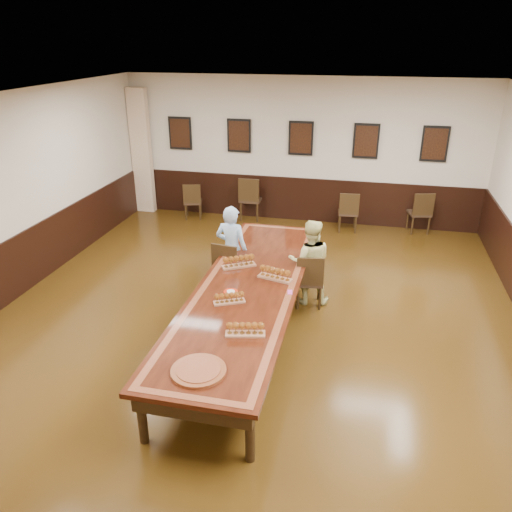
% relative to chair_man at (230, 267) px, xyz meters
% --- Properties ---
extents(floor, '(8.00, 10.00, 0.02)m').
position_rel_chair_man_xyz_m(floor, '(0.59, -1.14, -0.48)').
color(floor, black).
rests_on(floor, ground).
extents(ceiling, '(8.00, 10.00, 0.02)m').
position_rel_chair_man_xyz_m(ceiling, '(0.59, -1.14, 2.74)').
color(ceiling, white).
rests_on(ceiling, floor).
extents(wall_back, '(8.00, 0.02, 3.20)m').
position_rel_chair_man_xyz_m(wall_back, '(0.59, 3.87, 1.13)').
color(wall_back, beige).
rests_on(wall_back, floor).
extents(chair_man, '(0.50, 0.54, 0.93)m').
position_rel_chair_man_xyz_m(chair_man, '(0.00, 0.00, 0.00)').
color(chair_man, '#322216').
rests_on(chair_man, floor).
extents(chair_woman, '(0.49, 0.52, 0.89)m').
position_rel_chair_man_xyz_m(chair_woman, '(1.33, -0.11, -0.02)').
color(chair_woman, '#322216').
rests_on(chair_woman, floor).
extents(spare_chair_a, '(0.50, 0.53, 0.86)m').
position_rel_chair_man_xyz_m(spare_chair_a, '(-1.84, 3.41, -0.04)').
color(spare_chair_a, '#322216').
rests_on(spare_chair_a, floor).
extents(spare_chair_b, '(0.48, 0.53, 1.01)m').
position_rel_chair_man_xyz_m(spare_chair_b, '(-0.51, 3.66, 0.04)').
color(spare_chair_b, '#322216').
rests_on(spare_chair_b, floor).
extents(spare_chair_c, '(0.46, 0.50, 0.90)m').
position_rel_chair_man_xyz_m(spare_chair_c, '(1.75, 3.39, -0.02)').
color(spare_chair_c, '#322216').
rests_on(spare_chair_c, floor).
extents(spare_chair_d, '(0.53, 0.56, 0.92)m').
position_rel_chair_man_xyz_m(spare_chair_d, '(3.26, 3.64, -0.00)').
color(spare_chair_d, '#322216').
rests_on(spare_chair_d, floor).
extents(person_man, '(0.59, 0.43, 1.49)m').
position_rel_chair_man_xyz_m(person_man, '(0.01, 0.10, 0.28)').
color(person_man, '#5392D0').
rests_on(person_man, floor).
extents(person_woman, '(0.77, 0.64, 1.39)m').
position_rel_chair_man_xyz_m(person_woman, '(1.32, -0.01, 0.23)').
color(person_woman, '#E2DC8D').
rests_on(person_woman, floor).
extents(pink_phone, '(0.08, 0.14, 0.01)m').
position_rel_chair_man_xyz_m(pink_phone, '(1.19, -1.19, 0.29)').
color(pink_phone, '#D848A3').
rests_on(pink_phone, conference_table).
extents(curtain, '(0.45, 0.18, 2.90)m').
position_rel_chair_man_xyz_m(curtain, '(-3.16, 3.68, 0.98)').
color(curtain, '#CEAC8D').
rests_on(curtain, floor).
extents(wainscoting, '(8.00, 10.00, 1.00)m').
position_rel_chair_man_xyz_m(wainscoting, '(0.59, -1.14, 0.03)').
color(wainscoting, black).
rests_on(wainscoting, floor).
extents(conference_table, '(1.40, 5.00, 0.76)m').
position_rel_chair_man_xyz_m(conference_table, '(0.59, -1.14, 0.14)').
color(conference_table, black).
rests_on(conference_table, floor).
extents(posters, '(6.14, 0.04, 0.74)m').
position_rel_chair_man_xyz_m(posters, '(0.59, 3.80, 1.43)').
color(posters, black).
rests_on(posters, wall_back).
extents(flight_a, '(0.52, 0.40, 0.19)m').
position_rel_chair_man_xyz_m(flight_a, '(0.31, -0.55, 0.37)').
color(flight_a, brown).
rests_on(flight_a, conference_table).
extents(flight_b, '(0.53, 0.28, 0.19)m').
position_rel_chair_man_xyz_m(flight_b, '(0.92, -0.84, 0.37)').
color(flight_b, brown).
rests_on(flight_b, conference_table).
extents(flight_c, '(0.43, 0.30, 0.16)m').
position_rel_chair_man_xyz_m(flight_c, '(0.46, -1.65, 0.36)').
color(flight_c, brown).
rests_on(flight_c, conference_table).
extents(flight_d, '(0.49, 0.24, 0.18)m').
position_rel_chair_man_xyz_m(flight_d, '(0.85, -2.35, 0.36)').
color(flight_d, brown).
rests_on(flight_d, conference_table).
extents(red_plate_grp, '(0.20, 0.20, 0.03)m').
position_rel_chair_man_xyz_m(red_plate_grp, '(0.41, -1.37, 0.29)').
color(red_plate_grp, red).
rests_on(red_plate_grp, conference_table).
extents(carved_platter, '(0.62, 0.62, 0.05)m').
position_rel_chair_man_xyz_m(carved_platter, '(0.55, -3.14, 0.31)').
color(carved_platter, '#5E2812').
rests_on(carved_platter, conference_table).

